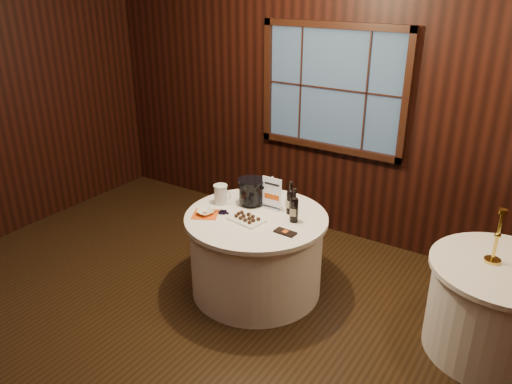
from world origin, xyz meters
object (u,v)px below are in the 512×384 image
Objects in this scene: port_bottle_right at (294,207)px; chocolate_plate at (247,219)px; chocolate_box at (285,232)px; cracker_bowl at (205,212)px; main_table at (256,253)px; port_bottle_left at (291,200)px; ice_bucket at (251,191)px; brass_candlestick at (496,243)px; side_table at (496,309)px; glass_pitcher at (221,194)px; sign_stand at (272,198)px; grape_bunch at (223,212)px.

port_bottle_right is 0.43m from chocolate_plate.
chocolate_box is 0.78m from cracker_bowl.
main_table is 8.88× the size of cracker_bowl.
port_bottle_left is 0.43m from chocolate_plate.
cracker_bowl is (-0.40, -0.23, 0.40)m from main_table.
ice_bucket is 2.08m from brass_candlestick.
main_table is at bearing -117.14° from port_bottle_left.
side_table is 1.76m from port_bottle_right.
glass_pitcher reaches higher than side_table.
brass_candlestick is (1.92, 0.44, 0.14)m from chocolate_plate.
sign_stand is at bearing 136.93° from chocolate_box.
port_bottle_right is 0.65m from grape_bunch.
chocolate_box is (0.15, -0.35, -0.13)m from port_bottle_left.
brass_candlestick is at bearing 2.83° from sign_stand.
port_bottle_right is 0.91× the size of chocolate_plate.
cracker_bowl is (-0.22, -0.41, -0.11)m from ice_bucket.
brass_candlestick is (1.90, 0.32, 0.54)m from main_table.
chocolate_box is 1.60m from brass_candlestick.
main_table is 0.62m from port_bottle_right.
brass_candlestick reaches higher than side_table.
main_table and side_table have the same top height.
sign_stand reaches higher than chocolate_box.
cracker_bowl is at bearing -125.00° from port_bottle_left.
sign_stand is at bearing 9.23° from glass_pitcher.
ice_bucket is 0.65m from chocolate_box.
ice_bucket reaches higher than chocolate_box.
port_bottle_left is at bearing 117.93° from port_bottle_right.
sign_stand reaches higher than port_bottle_left.
port_bottle_left is 0.77m from cracker_bowl.
grape_bunch is at bearing 35.65° from cracker_bowl.
side_table is 2.24m from ice_bucket.
ice_bucket is 1.36× the size of chocolate_box.
ice_bucket is 0.36m from chocolate_plate.
brass_candlestick is at bearing -4.42° from glass_pitcher.
port_bottle_right reaches higher than chocolate_box.
port_bottle_left reaches higher than chocolate_box.
chocolate_plate is 1.82× the size of glass_pitcher.
glass_pitcher is 0.43× the size of brass_candlestick.
main_table is at bearing -171.47° from side_table.
port_bottle_right is at bearing 104.14° from chocolate_box.
chocolate_plate is (-0.02, -0.12, 0.40)m from main_table.
ice_bucket is 0.35m from grape_bunch.
brass_candlestick is (1.86, 0.11, 0.05)m from sign_stand.
port_bottle_left is 0.40m from chocolate_box.
cracker_bowl reaches higher than chocolate_box.
ice_bucket reaches higher than cracker_bowl.
glass_pitcher is (-0.65, -0.17, -0.04)m from port_bottle_left.
cracker_bowl is at bearing -168.98° from port_bottle_right.
chocolate_plate is at bearing -33.32° from glass_pitcher.
port_bottle_left is at bearing 35.27° from grape_bunch.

